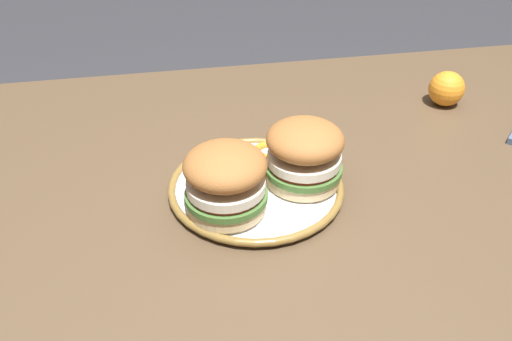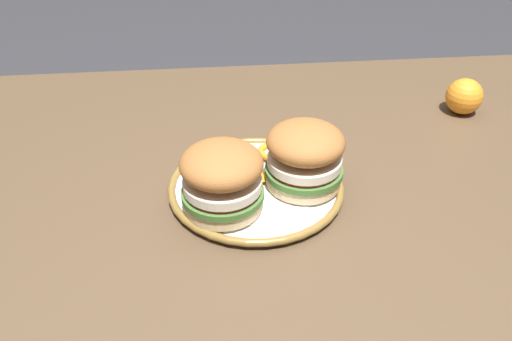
% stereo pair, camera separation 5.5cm
% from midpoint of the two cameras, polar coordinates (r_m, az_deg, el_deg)
% --- Properties ---
extents(dining_table, '(1.40, 0.95, 0.73)m').
position_cam_midpoint_polar(dining_table, '(0.87, 6.47, -6.08)').
color(dining_table, brown).
rests_on(dining_table, ground).
extents(dinner_plate, '(0.27, 0.27, 0.02)m').
position_cam_midpoint_polar(dinner_plate, '(0.79, 1.98, -1.87)').
color(dinner_plate, white).
rests_on(dinner_plate, dining_table).
extents(sandwich_half_left, '(0.15, 0.15, 0.10)m').
position_cam_midpoint_polar(sandwich_half_left, '(0.76, 7.73, 1.69)').
color(sandwich_half_left, beige).
rests_on(sandwich_half_left, dinner_plate).
extents(sandwich_half_right, '(0.16, 0.16, 0.10)m').
position_cam_midpoint_polar(sandwich_half_right, '(0.71, -1.65, -0.86)').
color(sandwich_half_right, beige).
rests_on(sandwich_half_right, dinner_plate).
extents(orange_peel_curled, '(0.06, 0.06, 0.01)m').
position_cam_midpoint_polar(orange_peel_curled, '(0.85, 3.74, 2.10)').
color(orange_peel_curled, orange).
rests_on(orange_peel_curled, dinner_plate).
extents(orange_peel_strip_long, '(0.08, 0.06, 0.01)m').
position_cam_midpoint_polar(orange_peel_strip_long, '(0.80, 1.09, -0.41)').
color(orange_peel_strip_long, orange).
rests_on(orange_peel_strip_long, dinner_plate).
extents(orange_peel_strip_short, '(0.08, 0.08, 0.01)m').
position_cam_midpoint_polar(orange_peel_strip_short, '(0.84, 0.35, 1.88)').
color(orange_peel_strip_short, orange).
rests_on(orange_peel_strip_short, dinner_plate).
extents(whole_orange, '(0.07, 0.07, 0.07)m').
position_cam_midpoint_polar(whole_orange, '(1.09, 23.79, 7.63)').
color(whole_orange, orange).
rests_on(whole_orange, dining_table).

